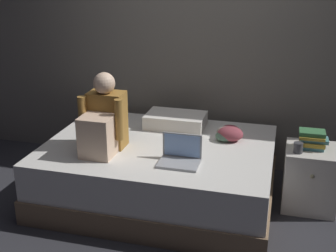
# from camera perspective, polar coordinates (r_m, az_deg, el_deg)

# --- Properties ---
(ground_plane) EXTENTS (8.00, 8.00, 0.00)m
(ground_plane) POSITION_cam_1_polar(r_m,az_deg,el_deg) (3.82, 0.59, -11.59)
(ground_plane) COLOR #2D2D33
(wall_back) EXTENTS (5.60, 0.10, 2.70)m
(wall_back) POSITION_cam_1_polar(r_m,az_deg,el_deg) (4.47, 4.55, 11.65)
(wall_back) COLOR slate
(wall_back) RESTS_ON ground_plane
(bed) EXTENTS (2.00, 1.50, 0.53)m
(bed) POSITION_cam_1_polar(r_m,az_deg,el_deg) (3.99, -1.12, -5.82)
(bed) COLOR #7A6047
(bed) RESTS_ON ground_plane
(nightstand) EXTENTS (0.44, 0.46, 0.54)m
(nightstand) POSITION_cam_1_polar(r_m,az_deg,el_deg) (4.05, 17.78, -6.34)
(nightstand) COLOR beige
(nightstand) RESTS_ON ground_plane
(person_sitting) EXTENTS (0.39, 0.44, 0.66)m
(person_sitting) POSITION_cam_1_polar(r_m,az_deg,el_deg) (3.71, -8.32, 0.54)
(person_sitting) COLOR olive
(person_sitting) RESTS_ON bed
(laptop) EXTENTS (0.32, 0.23, 0.22)m
(laptop) POSITION_cam_1_polar(r_m,az_deg,el_deg) (3.51, 1.57, -3.89)
(laptop) COLOR #9EA0A5
(laptop) RESTS_ON bed
(pillow) EXTENTS (0.56, 0.36, 0.13)m
(pillow) POSITION_cam_1_polar(r_m,az_deg,el_deg) (4.26, 0.99, 0.73)
(pillow) COLOR silver
(pillow) RESTS_ON bed
(book_stack) EXTENTS (0.24, 0.16, 0.15)m
(book_stack) POSITION_cam_1_polar(r_m,az_deg,el_deg) (3.92, 18.06, -1.66)
(book_stack) COLOR teal
(book_stack) RESTS_ON nightstand
(mug) EXTENTS (0.08, 0.08, 0.09)m
(mug) POSITION_cam_1_polar(r_m,az_deg,el_deg) (3.80, 16.39, -2.70)
(mug) COLOR #3D3D42
(mug) RESTS_ON nightstand
(clothes_pile) EXTENTS (0.25, 0.29, 0.13)m
(clothes_pile) POSITION_cam_1_polar(r_m,az_deg,el_deg) (4.01, 7.80, -0.91)
(clothes_pile) COLOR #4C6B56
(clothes_pile) RESTS_ON bed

